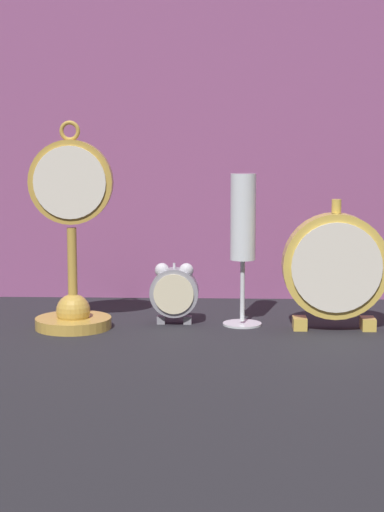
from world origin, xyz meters
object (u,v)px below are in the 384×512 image
Objects in this scene: pocket_watch_on_stand at (72,252)px; mantel_clock_silver at (335,267)px; alarm_clock_twin_bell at (174,291)px; champagne_flute at (243,230)px.

mantel_clock_silver is at bearing 0.73° from pocket_watch_on_stand.
pocket_watch_on_stand is 0.38m from mantel_clock_silver.
champagne_flute is at bearing -1.20° from alarm_clock_twin_bell.
alarm_clock_twin_bell is (0.15, 0.03, -0.06)m from pocket_watch_on_stand.
champagne_flute reaches higher than mantel_clock_silver.
pocket_watch_on_stand reaches higher than mantel_clock_silver.
champagne_flute reaches higher than alarm_clock_twin_bell.
pocket_watch_on_stand is at bearing -172.61° from champagne_flute.
mantel_clock_silver reaches higher than alarm_clock_twin_bell.
pocket_watch_on_stand is at bearing -179.27° from mantel_clock_silver.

